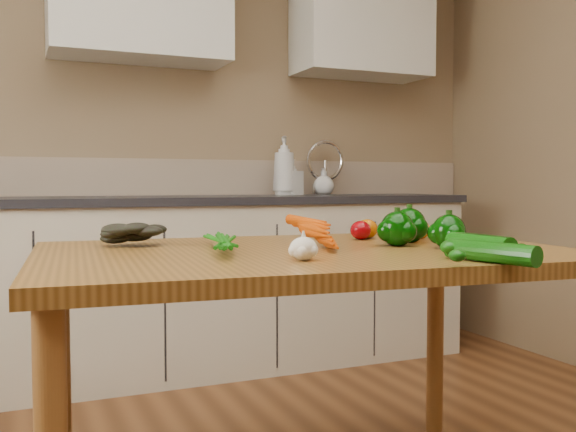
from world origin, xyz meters
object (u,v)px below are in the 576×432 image
(garlic_bulb, at_px, (303,249))
(pepper_b, at_px, (409,226))
(pepper_a, at_px, (397,229))
(tomato_b, at_px, (367,229))
(carrot_bunch, at_px, (287,236))
(soap_bottle_c, at_px, (324,181))
(soap_bottle_a, at_px, (284,166))
(pepper_c, at_px, (449,232))
(zucchini_b, at_px, (491,252))
(tomato_a, at_px, (361,230))
(table, at_px, (307,280))
(tomato_c, at_px, (420,230))
(zucchini_a, at_px, (480,245))
(leafy_greens, at_px, (132,228))
(soap_bottle_b, at_px, (293,177))

(garlic_bulb, height_order, pepper_b, pepper_b)
(pepper_a, height_order, tomato_b, pepper_a)
(carrot_bunch, height_order, pepper_b, pepper_b)
(soap_bottle_c, bearing_deg, soap_bottle_a, -128.80)
(soap_bottle_c, bearing_deg, pepper_a, -62.22)
(garlic_bulb, relative_size, tomato_b, 0.96)
(pepper_a, distance_m, pepper_c, 0.15)
(pepper_b, bearing_deg, zucchini_b, -102.62)
(pepper_a, bearing_deg, pepper_b, 39.28)
(soap_bottle_c, distance_m, carrot_bunch, 1.93)
(tomato_a, bearing_deg, table, -145.74)
(carrot_bunch, height_order, tomato_c, carrot_bunch)
(soap_bottle_a, height_order, zucchini_a, soap_bottle_a)
(soap_bottle_a, relative_size, garlic_bulb, 4.90)
(pepper_c, bearing_deg, pepper_a, 125.99)
(carrot_bunch, distance_m, garlic_bulb, 0.28)
(tomato_a, xyz_separation_m, tomato_b, (0.05, 0.04, 0.00))
(pepper_c, relative_size, tomato_b, 1.36)
(table, distance_m, zucchini_b, 0.53)
(zucchini_a, bearing_deg, soap_bottle_c, 74.25)
(carrot_bunch, height_order, pepper_c, pepper_c)
(carrot_bunch, bearing_deg, tomato_c, 16.39)
(garlic_bulb, bearing_deg, zucchini_b, -28.75)
(leafy_greens, height_order, tomato_c, leafy_greens)
(tomato_c, bearing_deg, table, -163.35)
(garlic_bulb, bearing_deg, tomato_b, 46.28)
(pepper_a, relative_size, tomato_c, 1.47)
(pepper_b, relative_size, tomato_b, 1.50)
(table, bearing_deg, zucchini_b, -54.99)
(carrot_bunch, relative_size, pepper_a, 2.71)
(leafy_greens, distance_m, pepper_c, 0.92)
(soap_bottle_a, xyz_separation_m, tomato_b, (-0.32, -1.47, -0.25))
(garlic_bulb, relative_size, zucchini_b, 0.28)
(soap_bottle_a, bearing_deg, leafy_greens, 70.44)
(pepper_a, xyz_separation_m, zucchini_b, (-0.02, -0.43, -0.03))
(soap_bottle_c, bearing_deg, tomato_c, -57.66)
(soap_bottle_a, relative_size, carrot_bunch, 1.21)
(tomato_c, bearing_deg, soap_bottle_c, 74.93)
(table, distance_m, soap_bottle_b, 1.86)
(leafy_greens, distance_m, tomato_b, 0.77)
(soap_bottle_b, bearing_deg, tomato_c, -31.40)
(leafy_greens, bearing_deg, garlic_bulb, -59.85)
(pepper_b, bearing_deg, leafy_greens, 163.01)
(pepper_a, distance_m, zucchini_a, 0.32)
(table, bearing_deg, garlic_bulb, -111.85)
(soap_bottle_a, xyz_separation_m, tomato_a, (-0.36, -1.50, -0.25))
(leafy_greens, relative_size, pepper_b, 1.98)
(zucchini_a, bearing_deg, tomato_b, 89.36)
(soap_bottle_a, relative_size, tomato_a, 4.86)
(leafy_greens, bearing_deg, pepper_a, -24.33)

